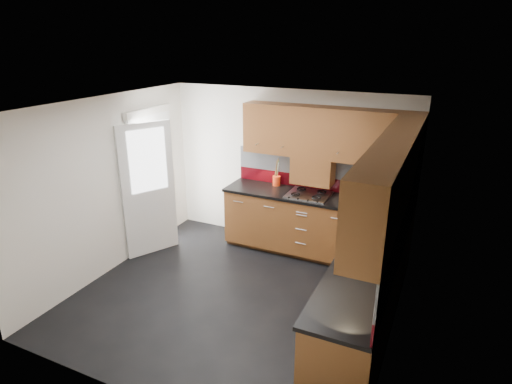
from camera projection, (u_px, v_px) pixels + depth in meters
The scene contains 14 objects.
room at pixel (232, 185), 4.91m from camera, with size 4.00×3.80×2.64m.
base_cabinets at pixel (334, 258), 5.46m from camera, with size 2.70×3.20×0.95m.
countertop at pixel (335, 224), 5.29m from camera, with size 2.72×3.22×0.04m.
backsplash at pixel (359, 199), 5.29m from camera, with size 2.70×3.20×0.54m.
upper_cabinets at pixel (357, 152), 4.97m from camera, with size 2.50×3.20×0.72m.
extractor_hood at pixel (313, 170), 6.20m from camera, with size 0.60×0.33×0.40m, color brown.
glass_cabinet at pixel (403, 149), 5.01m from camera, with size 0.32×0.80×0.66m.
back_door at pixel (152, 183), 6.41m from camera, with size 0.42×1.19×2.04m.
gas_hob at pixel (308, 195), 6.17m from camera, with size 0.60×0.53×0.05m.
utensil_pot at pixel (277, 179), 6.57m from camera, with size 0.12×0.12×0.43m.
toaster at pixel (373, 197), 5.89m from camera, with size 0.27×0.21×0.18m.
food_processor at pixel (391, 210), 5.32m from camera, with size 0.16×0.16×0.27m.
paper_towel at pixel (386, 226), 4.85m from camera, with size 0.13×0.13×0.27m, color white.
orange_cloth at pixel (389, 219), 5.37m from camera, with size 0.13×0.11×0.01m, color #E84719.
Camera 1 is at (2.20, -4.09, 3.10)m, focal length 30.00 mm.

